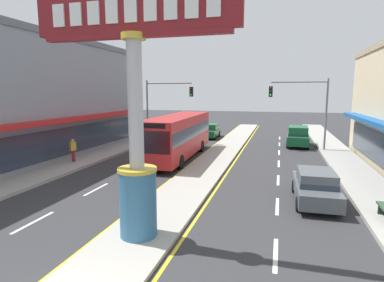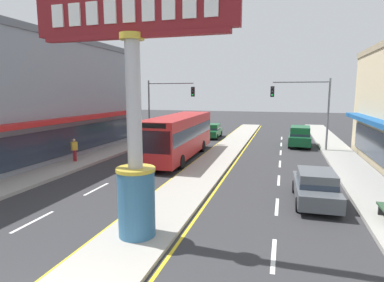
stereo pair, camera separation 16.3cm
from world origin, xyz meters
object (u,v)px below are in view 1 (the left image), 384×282
object	(u,v)px
sedan_far_right_lane	(210,131)
bus_mid_left_lane	(178,134)
sedan_near_right_lane	(316,186)
district_sign	(136,120)
traffic_light_left_side	(164,100)
storefront_left	(7,98)
traffic_light_right_side	(305,102)
suv_near_left_lane	(298,136)
pedestrian_near_kerb	(73,149)

from	to	relation	value
sedan_far_right_lane	bus_mid_left_lane	size ratio (longest dim) A/B	0.39
sedan_near_right_lane	sedan_far_right_lane	world-z (taller)	same
district_sign	sedan_near_right_lane	bearing A→B (deg)	41.55
district_sign	sedan_far_right_lane	size ratio (longest dim) A/B	1.88
district_sign	traffic_light_left_side	xyz separation A→B (m)	(-6.52, 19.78, 0.12)
district_sign	bus_mid_left_lane	distance (m)	13.93
storefront_left	traffic_light_right_side	bearing A→B (deg)	24.88
sedan_near_right_lane	bus_mid_left_lane	size ratio (longest dim) A/B	0.39
district_sign	storefront_left	distance (m)	17.51
sedan_far_right_lane	suv_near_left_lane	distance (m)	9.78
traffic_light_right_side	bus_mid_left_lane	size ratio (longest dim) A/B	0.55
suv_near_left_lane	sedan_far_right_lane	bearing A→B (deg)	159.83
traffic_light_right_side	sedan_far_right_lane	distance (m)	11.50
traffic_light_left_side	storefront_left	bearing A→B (deg)	-128.42
pedestrian_near_kerb	bus_mid_left_lane	bearing A→B (deg)	32.26
district_sign	traffic_light_right_side	bearing A→B (deg)	71.27
suv_near_left_lane	storefront_left	bearing A→B (deg)	-150.18
sedan_near_right_lane	pedestrian_near_kerb	distance (m)	16.12
district_sign	pedestrian_near_kerb	size ratio (longest dim) A/B	5.06
district_sign	traffic_light_left_side	distance (m)	20.83
sedan_far_right_lane	suv_near_left_lane	size ratio (longest dim) A/B	0.93
sedan_near_right_lane	traffic_light_right_side	bearing A→B (deg)	88.81
sedan_far_right_lane	traffic_light_left_side	bearing A→B (deg)	-125.64
sedan_near_right_lane	suv_near_left_lane	xyz separation A→B (m)	(-0.01, 15.88, 0.20)
traffic_light_left_side	sedan_far_right_lane	xyz separation A→B (m)	(3.58, 5.00, -3.46)
traffic_light_left_side	sedan_near_right_lane	distance (m)	19.44
traffic_light_left_side	traffic_light_right_side	distance (m)	13.06
district_sign	bus_mid_left_lane	world-z (taller)	district_sign
suv_near_left_lane	bus_mid_left_lane	bearing A→B (deg)	-138.98
traffic_light_right_side	sedan_near_right_lane	distance (m)	14.14
storefront_left	traffic_light_right_side	xyz separation A→B (m)	(21.32, 9.89, -0.36)
traffic_light_right_side	sedan_far_right_lane	bearing A→B (deg)	149.67
traffic_light_right_side	pedestrian_near_kerb	distance (m)	19.03
sedan_far_right_lane	bus_mid_left_lane	world-z (taller)	bus_mid_left_lane
traffic_light_right_side	sedan_far_right_lane	size ratio (longest dim) A/B	1.42
storefront_left	traffic_light_right_side	world-z (taller)	storefront_left
bus_mid_left_lane	pedestrian_near_kerb	distance (m)	7.70
sedan_far_right_lane	pedestrian_near_kerb	size ratio (longest dim) A/B	2.69
storefront_left	sedan_far_right_lane	size ratio (longest dim) A/B	5.99
storefront_left	sedan_near_right_lane	bearing A→B (deg)	-10.30
traffic_light_right_side	suv_near_left_lane	bearing A→B (deg)	97.59
sedan_near_right_lane	sedan_far_right_lane	bearing A→B (deg)	115.50
storefront_left	sedan_far_right_lane	xyz separation A→B (m)	(11.86, 15.43, -3.82)
traffic_light_right_side	traffic_light_left_side	bearing A→B (deg)	177.63
bus_mid_left_lane	sedan_far_right_lane	bearing A→B (deg)	90.01
traffic_light_right_side	pedestrian_near_kerb	bearing A→B (deg)	-148.16
storefront_left	suv_near_left_lane	xyz separation A→B (m)	(21.03, 12.06, -3.62)
traffic_light_left_side	suv_near_left_lane	distance (m)	13.27
traffic_light_left_side	suv_near_left_lane	world-z (taller)	traffic_light_left_side
sedan_far_right_lane	sedan_near_right_lane	bearing A→B (deg)	-64.50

